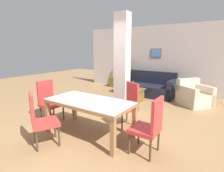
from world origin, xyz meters
TOP-DOWN VIEW (x-y plane):
  - ground_plane at (0.00, 0.00)m, footprint 18.00×18.00m
  - back_wall at (-0.00, 4.55)m, footprint 7.20×0.09m
  - divider_pillar at (-0.13, 1.55)m, footprint 0.37×0.30m
  - dining_table at (0.00, 0.00)m, footprint 1.80×0.88m
  - dining_chair_head_left at (-1.31, 0.00)m, footprint 0.46×0.46m
  - dining_chair_far_right at (0.44, 0.85)m, footprint 0.62×0.62m
  - dining_chair_head_right at (1.32, 0.00)m, footprint 0.46×0.46m
  - dining_chair_near_left at (-0.44, -0.84)m, footprint 0.62×0.62m
  - sofa at (-0.24, 3.70)m, footprint 2.06×0.92m
  - armchair at (1.48, 3.34)m, footprint 1.16×1.16m
  - coffee_table at (-0.29, 2.63)m, footprint 0.64×0.57m
  - bottle at (-0.28, 2.56)m, footprint 0.06×0.06m
  - tv_stand at (-1.71, 4.27)m, footprint 1.21×0.40m
  - tv_screen at (-1.71, 4.27)m, footprint 0.77×0.34m

SIDE VIEW (x-z plane):
  - ground_plane at x=0.00m, z-range 0.00..0.00m
  - coffee_table at x=-0.29m, z-range 0.01..0.45m
  - tv_stand at x=-1.71m, z-range 0.00..0.47m
  - armchair at x=1.48m, z-range -0.12..0.69m
  - sofa at x=-0.24m, z-range -0.15..0.75m
  - dining_chair_head_left at x=-1.31m, z-range 0.03..1.04m
  - dining_chair_far_right at x=0.44m, z-range 0.03..1.04m
  - dining_chair_head_right at x=1.32m, z-range 0.03..1.04m
  - dining_chair_near_left at x=-0.44m, z-range 0.03..1.04m
  - bottle at x=-0.28m, z-range 0.41..0.69m
  - dining_table at x=0.00m, z-range 0.22..0.96m
  - tv_screen at x=-1.71m, z-range 0.46..1.14m
  - divider_pillar at x=-0.13m, z-range 0.00..2.70m
  - back_wall at x=0.00m, z-range 0.00..2.70m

